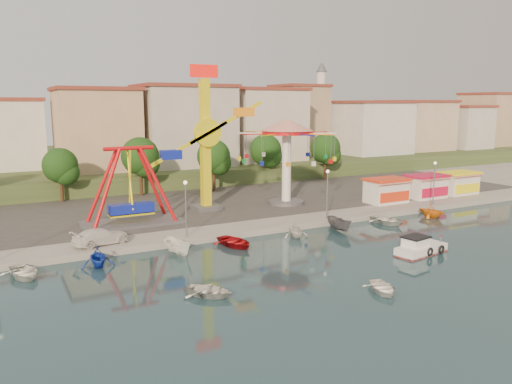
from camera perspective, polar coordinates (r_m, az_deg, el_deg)
ground at (r=40.07m, az=9.73°, el=-8.75°), size 200.00×200.00×0.00m
quay_deck at (r=95.61m, az=-13.60°, el=2.28°), size 200.00×100.00×0.60m
asphalt_pad at (r=65.42m, az=-6.51°, el=-0.75°), size 90.00×28.00×0.01m
hill_terrace at (r=100.27m, az=-14.35°, el=3.29°), size 200.00×60.00×3.00m
pirate_ship_ride at (r=52.38m, az=-14.16°, el=0.51°), size 10.00×5.00×8.00m
kamikaze_tower at (r=57.53m, az=-5.29°, el=5.55°), size 9.08×3.10×16.50m
wave_swinger at (r=60.76m, az=3.53°, el=5.69°), size 11.60×11.60×10.40m
booth_left at (r=64.15m, az=14.67°, el=0.18°), size 5.40×3.78×3.08m
booth_mid at (r=68.96m, az=18.88°, el=0.64°), size 5.40×3.78×3.08m
booth_right at (r=73.47m, az=22.12°, el=0.99°), size 5.40×3.78×3.08m
lamp_post_1 at (r=46.57m, az=-8.00°, el=-2.08°), size 0.14×0.14×5.00m
lamp_post_2 at (r=54.04m, az=8.13°, el=-0.39°), size 0.14×0.14×5.00m
lamp_post_3 at (r=64.68m, az=19.66°, el=0.84°), size 0.14×0.14×5.00m
tree_1 at (r=66.93m, az=-21.47°, el=2.84°), size 4.35×4.35×6.80m
tree_2 at (r=68.27m, az=-13.10°, el=4.02°), size 5.02×5.02×7.85m
tree_3 at (r=70.20m, az=-4.86°, el=4.10°), size 4.68×4.68×7.32m
tree_4 at (r=77.25m, az=1.10°, el=4.83°), size 4.86×4.86×7.60m
tree_5 at (r=81.10m, az=7.94°, el=4.96°), size 4.83×4.83×7.54m
building_1 at (r=81.42m, az=-26.58°, el=5.15°), size 12.33×9.01×8.63m
building_2 at (r=83.31m, az=-17.56°, el=6.73°), size 11.95×9.28×11.23m
building_3 at (r=84.00m, az=-7.79°, el=6.43°), size 12.59×10.50×9.20m
building_4 at (r=92.55m, az=-0.64°, el=6.87°), size 10.75×9.23×9.24m
building_5 at (r=97.79m, az=6.87°, el=7.55°), size 12.77×10.96×11.21m
building_6 at (r=103.75m, az=12.77°, el=7.83°), size 8.23×8.98×12.36m
building_7 at (r=115.45m, az=15.64°, el=7.02°), size 11.59×10.93×8.76m
building_8 at (r=121.12m, az=22.64°, el=7.65°), size 12.84×9.28×12.58m
building_9 at (r=133.52m, az=25.40°, el=6.89°), size 12.95×9.17×9.21m
minaret at (r=102.78m, az=7.42°, el=9.86°), size 2.80×2.80×18.00m
cabin_motorboat at (r=45.55m, az=18.23°, el=-6.18°), size 5.29×2.70×1.78m
rowboat_a at (r=34.49m, az=-5.40°, el=-11.18°), size 4.12×4.20×0.71m
rowboat_b at (r=36.03m, az=14.26°, el=-10.57°), size 3.08×3.63×0.64m
van at (r=46.06m, az=-17.30°, el=-4.86°), size 5.27×3.10×1.43m
moored_boat_0 at (r=41.56m, az=-25.01°, el=-8.32°), size 3.53×4.31×0.78m
moored_boat_1 at (r=41.97m, az=-17.65°, el=-7.08°), size 2.89×3.26×1.59m
moored_boat_2 at (r=43.58m, az=-8.92°, el=-6.17°), size 2.21×3.98×1.45m
moored_boat_3 at (r=45.63m, az=-2.44°, el=-5.70°), size 3.80×4.67×0.85m
moored_boat_4 at (r=48.63m, az=4.54°, el=-4.35°), size 2.83×3.15×1.48m
moored_boat_5 at (r=51.61m, az=9.51°, el=-3.65°), size 1.53×3.71×1.41m
moored_boat_6 at (r=55.74m, az=14.75°, el=-3.13°), size 3.32×4.32×0.83m
moored_boat_7 at (r=60.30m, az=19.43°, el=-2.00°), size 3.41×3.70×1.62m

